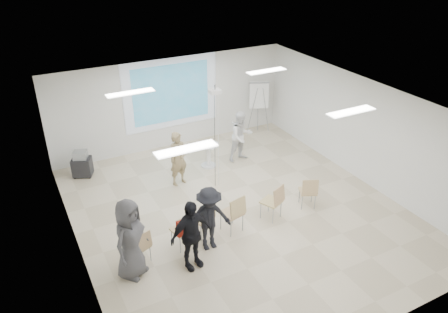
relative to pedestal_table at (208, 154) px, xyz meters
name	(u,v)px	position (x,y,z in m)	size (l,w,h in m)	color
floor	(238,213)	(-0.38, -2.55, -0.49)	(8.00, 9.00, 0.10)	beige
ceiling	(240,102)	(-0.38, -2.55, 2.61)	(8.00, 9.00, 0.10)	white
wall_back	(171,103)	(-0.38, 2.00, 1.06)	(8.00, 0.10, 3.00)	silver
wall_left	(70,204)	(-4.43, -2.55, 1.06)	(0.10, 9.00, 3.00)	silver
wall_right	(363,130)	(3.67, -2.55, 1.06)	(0.10, 9.00, 3.00)	silver
projection_halo	(171,93)	(-0.38, 1.93, 1.41)	(3.20, 0.01, 2.30)	silver
projection_image	(171,93)	(-0.38, 1.92, 1.41)	(2.60, 0.01, 1.90)	teal
pedestal_table	(208,154)	(0.00, 0.00, 0.00)	(0.84, 0.84, 0.79)	silver
player_left	(178,155)	(-1.19, -0.52, 0.47)	(0.67, 0.45, 1.83)	#96835C
player_right	(241,134)	(1.12, -0.07, 0.46)	(0.87, 0.70, 1.80)	white
controller_left	(180,141)	(-1.01, -0.27, 0.76)	(0.04, 0.12, 0.04)	silver
controller_right	(233,123)	(0.94, 0.18, 0.78)	(0.04, 0.11, 0.04)	silver
chair_far_left	(141,245)	(-3.22, -3.30, 0.06)	(0.52, 0.54, 0.84)	tan
chair_left_mid	(184,229)	(-2.20, -3.26, 0.11)	(0.52, 0.55, 0.93)	tan
chair_left_inner	(204,216)	(-1.60, -3.06, 0.14)	(0.58, 0.60, 0.98)	tan
chair_center	(234,211)	(-0.89, -3.26, 0.16)	(0.57, 0.60, 1.01)	tan
chair_right_inner	(274,200)	(0.25, -3.26, 0.14)	(0.62, 0.63, 0.98)	#D0B978
chair_right_far	(309,190)	(1.34, -3.25, 0.09)	(0.57, 0.59, 0.90)	tan
red_jacket	(185,226)	(-2.22, -3.40, 0.28)	(0.42, 0.10, 0.41)	#AB2315
laptop	(201,216)	(-1.63, -2.96, 0.09)	(0.36, 0.26, 0.03)	black
audience_left	(191,230)	(-2.29, -3.89, 0.52)	(1.11, 0.67, 1.91)	black
audience_mid	(209,215)	(-1.67, -3.51, 0.47)	(1.17, 0.64, 1.81)	black
audience_outer	(129,235)	(-3.50, -3.53, 0.59)	(1.01, 0.66, 2.06)	#515155
flipchart_easel	(259,96)	(2.76, 1.56, 0.92)	(0.74, 0.59, 1.85)	gray
av_cart	(82,165)	(-3.58, 1.23, -0.06)	(0.68, 0.62, 0.82)	black
ceiling_projector	(215,96)	(-0.28, -1.06, 2.25)	(0.30, 0.25, 3.00)	white
fluor_panel_nw	(130,93)	(-2.38, -0.55, 2.53)	(1.20, 0.30, 0.02)	white
fluor_panel_ne	(266,71)	(1.62, -0.55, 2.53)	(1.20, 0.30, 0.02)	white
fluor_panel_sw	(186,149)	(-2.38, -4.05, 2.53)	(1.20, 0.30, 0.02)	white
fluor_panel_se	(351,111)	(1.62, -4.05, 2.53)	(1.20, 0.30, 0.02)	white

